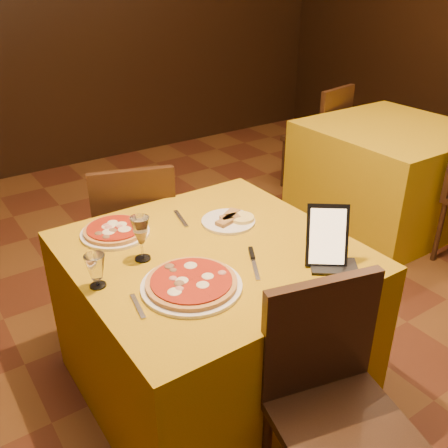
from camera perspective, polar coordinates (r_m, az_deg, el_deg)
floor at (r=2.59m, az=9.67°, el=-16.95°), size 6.00×7.00×0.01m
wall_back at (r=4.97m, az=-19.78°, el=21.63°), size 6.00×0.01×2.80m
main_table at (r=2.27m, az=-1.35°, el=-11.03°), size 1.10×1.10×0.75m
side_table at (r=3.99m, az=18.13°, el=5.38°), size 1.10×1.10×0.75m
chair_main_near at (r=1.80m, az=13.44°, el=-21.65°), size 0.44×0.44×0.91m
chair_main_far at (r=2.82m, az=-10.29°, el=-1.18°), size 0.50×0.50×0.91m
chair_side_far at (r=4.45m, az=10.30°, el=9.70°), size 0.46×0.46×0.91m
pizza_near at (r=1.82m, az=-3.74°, el=-6.87°), size 0.37×0.37×0.03m
pizza_far at (r=2.21m, az=-12.35°, el=-0.82°), size 0.30×0.30×0.03m
cutlet_dish at (r=2.26m, az=0.49°, el=0.43°), size 0.24×0.24×0.03m
wine_glass at (r=1.97m, az=-9.45°, el=-1.63°), size 0.09×0.09×0.19m
water_glass at (r=1.86m, az=-14.41°, el=-5.24°), size 0.08×0.08×0.13m
tablet at (r=1.95m, az=11.71°, el=-1.29°), size 0.19×0.17×0.23m
knife at (r=1.95m, az=3.50°, el=-4.77°), size 0.12×0.19×0.01m
fork_near at (r=1.76m, az=-9.83°, el=-9.25°), size 0.04×0.15×0.01m
fork_far at (r=2.30m, az=-4.95°, el=0.62°), size 0.06×0.18×0.01m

